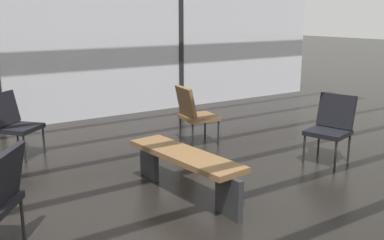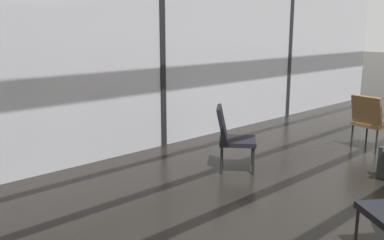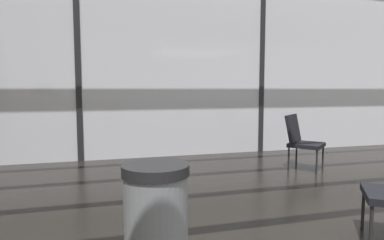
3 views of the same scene
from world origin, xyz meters
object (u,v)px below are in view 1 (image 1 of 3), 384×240
Objects in this scene: lounge_chair_0 at (13,121)px; waiting_bench at (185,162)px; lounge_chair_1 at (331,124)px; lounge_chair_2 at (194,112)px.

lounge_chair_0 reaches higher than waiting_bench.
lounge_chair_1 is 1.00× the size of lounge_chair_2.
lounge_chair_2 is at bearing -61.01° from lounge_chair_0.
lounge_chair_0 is 2.66m from waiting_bench.
lounge_chair_2 reaches higher than waiting_bench.
lounge_chair_2 is at bearing -161.56° from lounge_chair_1.
lounge_chair_1 is at bearing -76.70° from lounge_chair_0.
lounge_chair_0 and lounge_chair_1 have the same top height.
lounge_chair_0 is at bearing 77.13° from lounge_chair_2.
lounge_chair_1 is 0.51× the size of waiting_bench.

